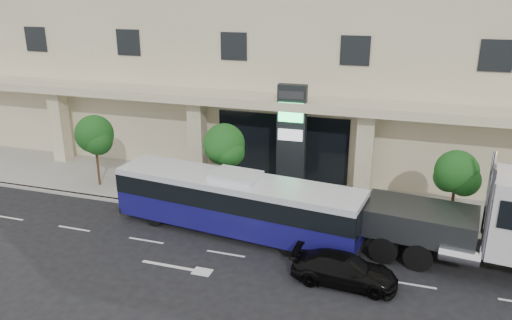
# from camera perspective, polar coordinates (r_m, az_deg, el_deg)

# --- Properties ---
(ground) EXTENTS (120.00, 120.00, 0.00)m
(ground) POSITION_cam_1_polar(r_m,az_deg,el_deg) (23.85, -2.15, -8.96)
(ground) COLOR black
(ground) RESTS_ON ground
(sidewalk) EXTENTS (120.00, 6.00, 0.15)m
(sidewalk) POSITION_cam_1_polar(r_m,az_deg,el_deg) (28.10, 1.33, -4.27)
(sidewalk) COLOR gray
(sidewalk) RESTS_ON ground
(curb) EXTENTS (120.00, 0.30, 0.15)m
(curb) POSITION_cam_1_polar(r_m,az_deg,el_deg) (25.50, -0.61, -6.81)
(curb) COLOR gray
(curb) RESTS_ON ground
(convention_center) EXTENTS (60.00, 17.60, 20.00)m
(convention_center) POSITION_cam_1_polar(r_m,az_deg,el_deg) (35.95, 6.44, 16.98)
(convention_center) COLOR #BBB08C
(convention_center) RESTS_ON ground
(tree_left) EXTENTS (2.27, 2.20, 4.22)m
(tree_left) POSITION_cam_1_polar(r_m,az_deg,el_deg) (30.15, -17.93, 2.55)
(tree_left) COLOR #422B19
(tree_left) RESTS_ON sidewalk
(tree_mid) EXTENTS (2.28, 2.20, 4.38)m
(tree_mid) POSITION_cam_1_polar(r_m,az_deg,el_deg) (26.35, -3.61, 1.48)
(tree_mid) COLOR #422B19
(tree_mid) RESTS_ON sidewalk
(tree_right) EXTENTS (2.10, 2.00, 4.04)m
(tree_right) POSITION_cam_1_polar(r_m,az_deg,el_deg) (24.83, 21.97, -1.58)
(tree_right) COLOR #422B19
(tree_right) RESTS_ON sidewalk
(city_bus) EXTENTS (12.33, 3.97, 3.07)m
(city_bus) POSITION_cam_1_polar(r_m,az_deg,el_deg) (23.79, -2.31, -4.86)
(city_bus) COLOR black
(city_bus) RESTS_ON ground
(tow_truck) EXTENTS (10.77, 3.73, 4.87)m
(tow_truck) POSITION_cam_1_polar(r_m,az_deg,el_deg) (22.58, 25.37, -6.95)
(tow_truck) COLOR #2D3033
(tow_truck) RESTS_ON ground
(black_sedan) EXTENTS (4.27, 1.86, 1.22)m
(black_sedan) POSITION_cam_1_polar(r_m,az_deg,el_deg) (20.58, 10.04, -12.23)
(black_sedan) COLOR black
(black_sedan) RESTS_ON ground
(signage_pylon) EXTENTS (1.57, 0.62, 6.24)m
(signage_pylon) POSITION_cam_1_polar(r_m,az_deg,el_deg) (27.39, 4.06, 2.28)
(signage_pylon) COLOR black
(signage_pylon) RESTS_ON sidewalk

